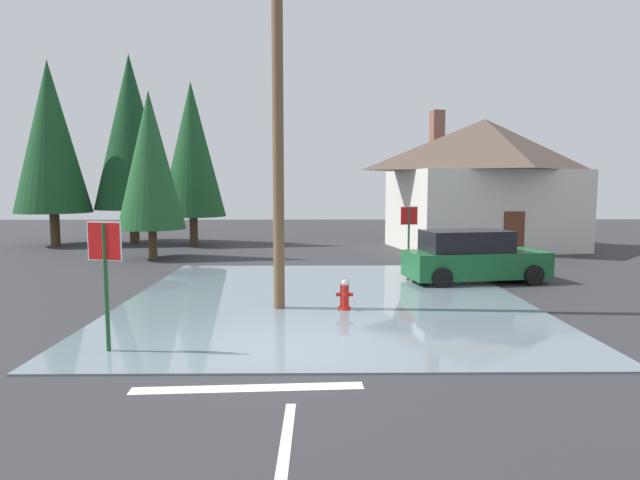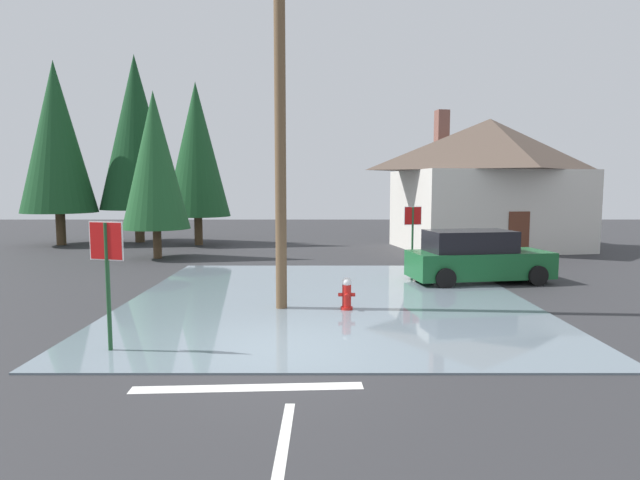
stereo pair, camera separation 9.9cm
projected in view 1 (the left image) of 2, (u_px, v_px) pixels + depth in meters
The scene contains 14 objects.
ground_plane at pixel (279, 353), 10.05m from camera, with size 80.00×80.00×0.10m, color #2D2D30.
flood_puddle at pixel (325, 298), 14.61m from camera, with size 10.74×11.89×0.04m, color slate.
lane_stop_bar at pixel (248, 388), 8.13m from camera, with size 3.59×0.30×0.01m, color silver.
lane_center_stripe at pixel (283, 460), 6.00m from camera, with size 3.11×0.14×0.01m, color silver.
stop_sign_near at pixel (105, 260), 9.70m from camera, with size 0.70×0.22×2.47m.
fire_hydrant at pixel (345, 294), 13.18m from camera, with size 0.43×0.37×0.85m.
utility_pole at pixel (278, 108), 12.87m from camera, with size 1.60×0.28×9.66m.
stop_sign_far at pixel (409, 224), 20.32m from camera, with size 0.69×0.18×2.34m.
house at pixel (483, 182), 26.24m from camera, with size 9.91×7.77×6.93m.
parked_car at pixel (473, 257), 17.14m from camera, with size 4.74×2.56×1.70m.
pine_tree_tall_left at pixel (131, 133), 28.88m from camera, with size 4.11×4.11×10.28m.
pine_tree_mid_left at pixel (150, 161), 22.42m from camera, with size 2.86×2.86×7.16m.
pine_tree_short_left at pixel (192, 150), 27.57m from camera, with size 3.42×3.42×8.55m.
pine_tree_far_center at pixel (50, 137), 27.43m from camera, with size 3.85×3.85×9.64m.
Camera 1 is at (0.67, -9.79, 3.11)m, focal length 29.58 mm.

